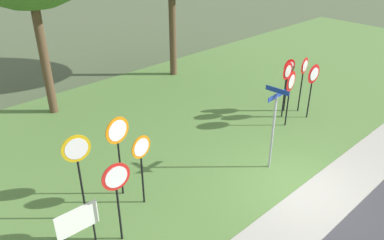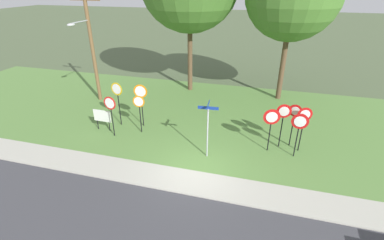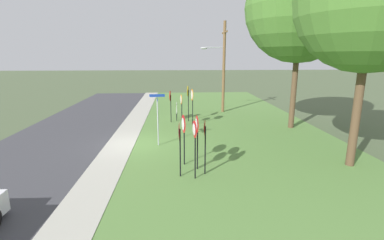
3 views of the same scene
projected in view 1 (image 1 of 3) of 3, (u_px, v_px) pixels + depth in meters
name	position (u px, v px, depth m)	size (l,w,h in m)	color
ground_plane	(299.00, 189.00, 11.78)	(160.00, 160.00, 0.00)	#4C5B3D
sidewalk_strip	(322.00, 201.00, 11.24)	(44.00, 1.60, 0.06)	#ADAA9E
grass_median	(172.00, 122.00, 15.65)	(44.00, 12.00, 0.04)	#567F3D
stop_sign_near_left	(117.00, 186.00, 9.09)	(0.73, 0.12, 2.35)	black
stop_sign_near_right	(78.00, 160.00, 9.65)	(0.75, 0.16, 2.66)	black
stop_sign_far_left	(142.00, 156.00, 10.42)	(0.67, 0.12, 2.24)	black
stop_sign_far_center	(118.00, 139.00, 10.64)	(0.80, 0.13, 2.59)	black
yield_sign_near_left	(313.00, 79.00, 15.21)	(0.79, 0.11, 2.33)	black
yield_sign_near_right	(287.00, 77.00, 15.24)	(0.73, 0.12, 2.40)	black
yield_sign_far_left	(304.00, 72.00, 15.71)	(0.70, 0.15, 2.41)	black
yield_sign_far_right	(291.00, 86.00, 14.58)	(0.81, 0.18, 2.31)	black
yield_sign_center	(289.00, 73.00, 15.78)	(0.65, 0.14, 2.33)	black
street_name_post	(274.00, 122.00, 12.00)	(0.96, 0.82, 2.85)	#9EA0A8
notice_board	(78.00, 222.00, 9.23)	(1.10, 0.07, 1.25)	black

